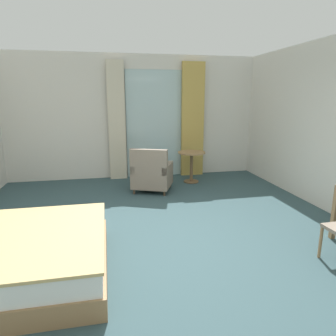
# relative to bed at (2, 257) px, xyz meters

# --- Properties ---
(ground) EXTENTS (6.49, 7.93, 0.10)m
(ground) POSITION_rel_bed_xyz_m (1.80, 0.38, -0.30)
(ground) COLOR #334C51
(wall_back) EXTENTS (6.09, 0.12, 2.86)m
(wall_back) POSITION_rel_bed_xyz_m (1.80, 4.08, 1.18)
(wall_back) COLOR silver
(wall_back) RESTS_ON ground
(balcony_glass_door) EXTENTS (1.37, 0.02, 2.51)m
(balcony_glass_door) POSITION_rel_bed_xyz_m (2.28, 4.00, 1.00)
(balcony_glass_door) COLOR silver
(balcony_glass_door) RESTS_ON ground
(curtain_panel_left) EXTENTS (0.39, 0.10, 2.70)m
(curtain_panel_left) POSITION_rel_bed_xyz_m (1.38, 3.90, 1.10)
(curtain_panel_left) COLOR beige
(curtain_panel_left) RESTS_ON ground
(curtain_panel_right) EXTENTS (0.54, 0.10, 2.70)m
(curtain_panel_right) POSITION_rel_bed_xyz_m (3.18, 3.90, 1.10)
(curtain_panel_right) COLOR tan
(curtain_panel_right) RESTS_ON ground
(bed) EXTENTS (2.06, 1.79, 0.92)m
(bed) POSITION_rel_bed_xyz_m (0.00, 0.00, 0.00)
(bed) COLOR #9E754C
(bed) RESTS_ON ground
(armchair_by_window) EXTENTS (0.96, 0.94, 0.92)m
(armchair_by_window) POSITION_rel_bed_xyz_m (2.00, 2.74, 0.10)
(armchair_by_window) COLOR gray
(armchair_by_window) RESTS_ON ground
(round_cafe_table) EXTENTS (0.61, 0.61, 0.70)m
(round_cafe_table) POSITION_rel_bed_xyz_m (2.99, 3.25, 0.26)
(round_cafe_table) COLOR #9E754C
(round_cafe_table) RESTS_ON ground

